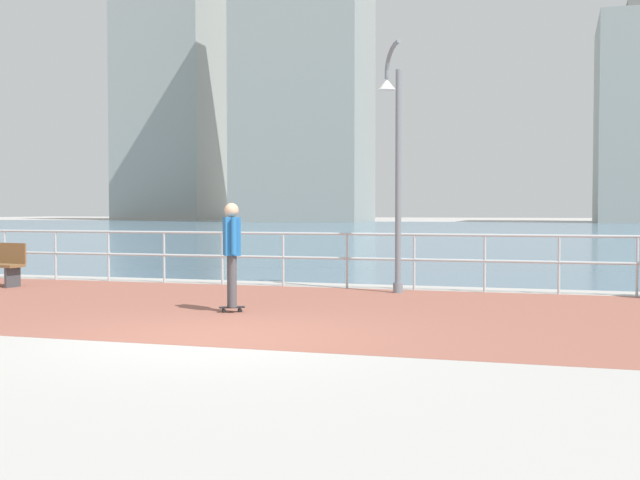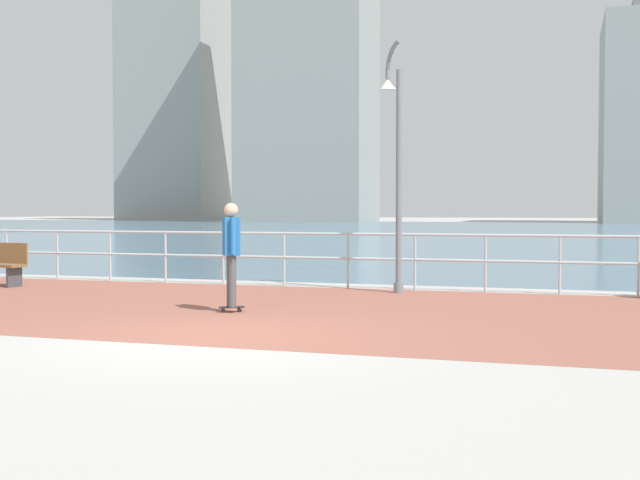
# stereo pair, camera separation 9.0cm
# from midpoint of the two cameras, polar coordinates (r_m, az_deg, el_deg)

# --- Properties ---
(ground) EXTENTS (220.00, 220.00, 0.00)m
(ground) POSITION_cam_midpoint_polar(r_m,az_deg,el_deg) (49.45, 11.79, 0.27)
(ground) COLOR #ADAAA5
(brick_paving) EXTENTS (28.00, 7.28, 0.01)m
(brick_paving) POSITION_cam_midpoint_polar(r_m,az_deg,el_deg) (13.03, -2.35, -4.98)
(brick_paving) COLOR #935647
(brick_paving) RESTS_ON ground
(harbor_water) EXTENTS (180.00, 88.00, 0.00)m
(harbor_water) POSITION_cam_midpoint_polar(r_m,az_deg,el_deg) (61.03, 12.73, 0.62)
(harbor_water) COLOR slate
(harbor_water) RESTS_ON ground
(waterfront_railing) EXTENTS (25.25, 0.06, 1.15)m
(waterfront_railing) POSITION_cam_midpoint_polar(r_m,az_deg,el_deg) (16.44, 1.80, -0.72)
(waterfront_railing) COLOR #B2BCC1
(waterfront_railing) RESTS_ON ground
(lamppost) EXTENTS (0.60, 0.71, 4.93)m
(lamppost) POSITION_cam_midpoint_polar(r_m,az_deg,el_deg) (15.76, 5.20, 6.18)
(lamppost) COLOR slate
(lamppost) RESTS_ON ground
(skateboarder) EXTENTS (0.40, 0.52, 1.73)m
(skateboarder) POSITION_cam_midpoint_polar(r_m,az_deg,el_deg) (12.65, -6.55, -0.48)
(skateboarder) COLOR black
(skateboarder) RESTS_ON ground
(tower_slate) EXTENTS (14.58, 13.58, 38.44)m
(tower_slate) POSITION_cam_midpoint_polar(r_m,az_deg,el_deg) (128.48, -10.55, 9.66)
(tower_slate) COLOR #939993
(tower_slate) RESTS_ON ground
(tower_concrete) EXTENTS (16.71, 11.43, 42.77)m
(tower_concrete) POSITION_cam_midpoint_polar(r_m,az_deg,el_deg) (106.13, -1.23, 12.47)
(tower_concrete) COLOR #939993
(tower_concrete) RESTS_ON ground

